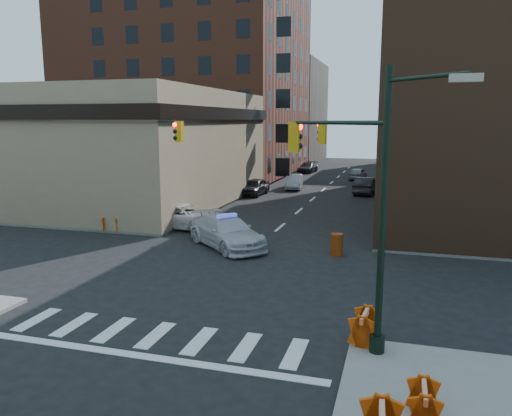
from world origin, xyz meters
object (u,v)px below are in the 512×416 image
Objects in this scene: pickup at (183,216)px; parked_car_enear at (365,186)px; barricade_nw_a at (111,223)px; parked_car_wnear at (254,187)px; pedestrian_b at (148,209)px; parked_car_wfar at (294,182)px; barricade_se_a at (365,327)px; barrel_road at (337,245)px; barrel_bank at (205,232)px; police_car at (227,232)px; pedestrian_a at (162,215)px.

parked_car_enear reaches higher than pickup.
parked_car_enear is 24.75m from barricade_nw_a.
parked_car_wnear is 17.57m from barricade_nw_a.
parked_car_wnear is at bearing 53.51° from pedestrian_b.
parked_car_wnear reaches higher than parked_car_wfar.
barricade_se_a reaches higher than barricade_nw_a.
barricade_se_a is (14.92, -14.30, -0.40)m from pedestrian_b.
barrel_road reaches higher than barricade_se_a.
parked_car_wfar reaches higher than barricade_se_a.
barrel_bank is (2.45, -2.51, -0.30)m from pickup.
police_car reaches higher than parked_car_wnear.
parked_car_wfar is at bearing 45.53° from police_car.
pedestrian_a is at bearing 108.63° from police_car.
pedestrian_b is at bearing -98.74° from parked_car_wnear.
pedestrian_b is at bearing 85.74° from pickup.
pickup is 3.02× the size of pedestrian_a.
parked_car_wnear is at bearing 97.11° from barrel_bank.
barrel_road is 1.22× the size of barrel_bank.
police_car is at bearing -34.36° from barrel_bank.
parked_car_wnear is 2.58× the size of pedestrian_b.
parked_car_wnear is (-3.90, 18.42, -0.07)m from police_car.
barrel_road is at bearing 18.14° from barricade_se_a.
parked_car_wnear reaches higher than barricade_se_a.
parked_car_enear reaches higher than barricade_nw_a.
pedestrian_b is 1.56× the size of barrel_road.
police_car reaches higher than parked_car_enear.
barricade_se_a is at bearing -43.72° from barricade_nw_a.
barricade_se_a is 19.52m from barricade_nw_a.
police_car is at bearing -74.80° from parked_car_wnear.
parked_car_wnear is 10.25m from parked_car_enear.
barricade_nw_a is (-2.92, -0.87, -0.47)m from pedestrian_a.
parked_car_enear is 32.20m from barricade_se_a.
parked_car_wfar is 22.27m from barrel_bank.
pedestrian_b is 20.67m from barricade_se_a.
parked_car_wfar is at bearing 21.78° from barricade_se_a.
police_car is at bearing 179.48° from barrel_road.
barricade_se_a is 1.08× the size of barricade_nw_a.
barrel_road is 0.90× the size of barricade_se_a.
parked_car_wfar is at bearing 65.53° from barricade_nw_a.
pedestrian_a is at bearing 8.53° from barricade_nw_a.
pickup is at bearing 47.76° from barricade_se_a.
barrel_bank is at bearing 74.16° from parked_car_enear.
police_car is 5.39m from pedestrian_a.
pedestrian_b is (-1.99, 2.04, -0.04)m from pedestrian_a.
pickup is at bearing 91.89° from pedestrian_a.
pickup is 1.26× the size of parked_car_wfar.
parked_car_wnear is at bearing 24.36° from parked_car_enear.
pickup is 3.15× the size of pedestrian_b.
parked_car_wfar is at bearing 65.92° from parked_car_wnear.
parked_car_wfar is (2.90, 19.76, -0.04)m from pickup.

